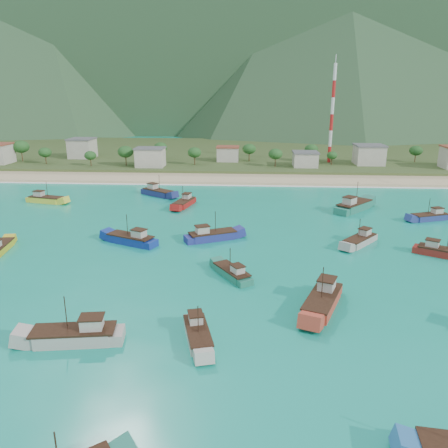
# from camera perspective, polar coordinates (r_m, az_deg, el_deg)

# --- Properties ---
(ground) EXTENTS (600.00, 600.00, 0.00)m
(ground) POSITION_cam_1_polar(r_m,az_deg,el_deg) (70.34, 1.23, -6.66)
(ground) COLOR #0C8A76
(ground) RESTS_ON ground
(beach) EXTENTS (400.00, 18.00, 1.20)m
(beach) POSITION_cam_1_polar(r_m,az_deg,el_deg) (146.16, 2.58, 5.82)
(beach) COLOR beige
(beach) RESTS_ON ground
(land) EXTENTS (400.00, 110.00, 2.40)m
(land) POSITION_cam_1_polar(r_m,az_deg,el_deg) (206.35, 2.93, 9.09)
(land) COLOR #385123
(land) RESTS_ON ground
(surf_line) EXTENTS (400.00, 2.50, 0.08)m
(surf_line) POSITION_cam_1_polar(r_m,az_deg,el_deg) (136.86, 2.49, 5.06)
(surf_line) COLOR white
(surf_line) RESTS_ON ground
(mountains) EXTENTS (1520.00, 440.00, 260.00)m
(mountains) POSITION_cam_1_polar(r_m,az_deg,el_deg) (475.23, 1.21, 26.48)
(mountains) COLOR slate
(mountains) RESTS_ON ground
(village) EXTENTS (212.71, 29.57, 7.50)m
(village) POSITION_cam_1_polar(r_m,az_deg,el_deg) (168.95, 4.18, 8.99)
(village) COLOR beige
(village) RESTS_ON ground
(vegetation) EXTENTS (272.60, 25.48, 8.82)m
(vegetation) POSITION_cam_1_polar(r_m,az_deg,el_deg) (169.30, 2.27, 9.12)
(vegetation) COLOR #235623
(vegetation) RESTS_ON ground
(radio_tower) EXTENTS (1.20, 1.20, 36.49)m
(radio_tower) POSITION_cam_1_polar(r_m,az_deg,el_deg) (175.19, 13.93, 13.75)
(radio_tower) COLOR red
(radio_tower) RESTS_ON ground
(boat_0) EXTENTS (7.26, 11.70, 6.66)m
(boat_0) POSITION_cam_1_polar(r_m,az_deg,el_deg) (61.53, 12.73, -9.89)
(boat_0) COLOR #BC3F2C
(boat_0) RESTS_ON ground
(boat_1) EXTENTS (4.67, 8.92, 5.06)m
(boat_1) POSITION_cam_1_polar(r_m,az_deg,el_deg) (53.43, -3.46, -14.24)
(boat_1) COLOR beige
(boat_1) RESTS_ON ground
(boat_3) EXTENTS (11.18, 11.95, 7.47)m
(boat_3) POSITION_cam_1_polar(r_m,az_deg,el_deg) (111.94, 16.59, 2.17)
(boat_3) COLOR #237560
(boat_3) RESTS_ON ground
(boat_4) EXTENTS (10.84, 7.11, 6.20)m
(boat_4) POSITION_cam_1_polar(r_m,az_deg,el_deg) (85.91, -12.00, -2.06)
(boat_4) COLOR navy
(boat_4) RESTS_ON ground
(boat_7) EXTENTS (5.12, 10.26, 5.82)m
(boat_7) POSITION_cam_1_polar(r_m,az_deg,el_deg) (112.19, -5.21, 2.69)
(boat_7) COLOR #AA1A17
(boat_7) RESTS_ON ground
(boat_12) EXTENTS (11.07, 4.67, 6.34)m
(boat_12) POSITION_cam_1_polar(r_m,az_deg,el_deg) (55.35, -18.77, -13.73)
(boat_12) COLOR #ACA69D
(boat_12) RESTS_ON ground
(boat_16) EXTENTS (9.68, 5.73, 5.50)m
(boat_16) POSITION_cam_1_polar(r_m,az_deg,el_deg) (110.10, 25.32, 0.79)
(boat_16) COLOR navy
(boat_16) RESTS_ON ground
(boat_17) EXTENTS (9.40, 7.01, 5.48)m
(boat_17) POSITION_cam_1_polar(r_m,az_deg,el_deg) (87.00, 26.56, -3.39)
(boat_17) COLOR maroon
(boat_17) RESTS_ON ground
(boat_18) EXTENTS (3.85, 8.92, 5.10)m
(boat_18) POSITION_cam_1_polar(r_m,az_deg,el_deg) (90.01, -27.23, -2.88)
(boat_18) COLOR gold
(boat_18) RESTS_ON ground
(boat_19) EXTENTS (8.19, 9.03, 5.58)m
(boat_19) POSITION_cam_1_polar(r_m,az_deg,el_deg) (87.74, 17.34, -2.15)
(boat_19) COLOR #A9A19A
(boat_19) RESTS_ON ground
(boat_23) EXTENTS (10.49, 5.12, 5.96)m
(boat_23) POSITION_cam_1_polar(r_m,az_deg,el_deg) (124.65, -22.27, 2.94)
(boat_23) COLOR yellow
(boat_23) RESTS_ON ground
(boat_24) EXTENTS (10.63, 8.88, 6.38)m
(boat_24) POSITION_cam_1_polar(r_m,az_deg,el_deg) (124.45, -8.65, 4.04)
(boat_24) COLOR navy
(boat_24) RESTS_ON ground
(boat_25) EXTENTS (6.85, 8.50, 5.05)m
(boat_25) POSITION_cam_1_polar(r_m,az_deg,el_deg) (69.40, 1.08, -6.52)
(boat_25) COLOR #20745C
(boat_25) RESTS_ON ground
(boat_27) EXTENTS (10.76, 7.27, 6.18)m
(boat_27) POSITION_cam_1_polar(r_m,az_deg,el_deg) (86.12, -1.63, -1.63)
(boat_27) COLOR navy
(boat_27) RESTS_ON ground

